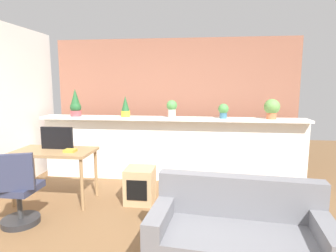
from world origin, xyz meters
name	(u,v)px	position (x,y,z in m)	size (l,w,h in m)	color
ground_plane	(149,242)	(0.00, 0.00, 0.00)	(12.00, 12.00, 0.00)	brown
divider_wall	(170,150)	(0.00, 2.00, 0.54)	(4.50, 0.16, 1.07)	white
plant_shelf	(170,119)	(0.00, 1.96, 1.09)	(4.50, 0.38, 0.04)	white
brick_wall_behind	(174,106)	(0.00, 2.60, 1.25)	(4.50, 0.10, 2.50)	#935B47
potted_plant_0	(75,104)	(-1.66, 1.93, 1.32)	(0.19, 0.19, 0.48)	#B7474C
potted_plant_1	(125,107)	(-0.78, 1.96, 1.28)	(0.15, 0.15, 0.36)	gold
potted_plant_2	(172,108)	(0.03, 1.94, 1.28)	(0.18, 0.18, 0.29)	silver
potted_plant_3	(223,110)	(0.88, 1.93, 1.24)	(0.17, 0.17, 0.24)	#386B84
potted_plant_4	(272,108)	(1.65, 1.95, 1.29)	(0.25, 0.25, 0.32)	#C66B42
desk	(55,156)	(-1.53, 0.90, 0.67)	(1.10, 0.60, 0.75)	#99754C
tv_monitor	(57,138)	(-1.52, 0.98, 0.91)	(0.47, 0.04, 0.32)	black
office_chair	(17,195)	(-1.60, 0.16, 0.39)	(0.51, 0.51, 0.91)	#262628
side_cube_shelf	(140,185)	(-0.32, 1.00, 0.25)	(0.40, 0.41, 0.50)	tan
book_on_desk	(70,151)	(-1.25, 0.84, 0.77)	(0.15, 0.13, 0.04)	gold
couch	(238,240)	(0.88, -0.33, 0.28)	(1.63, 0.91, 0.80)	slate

